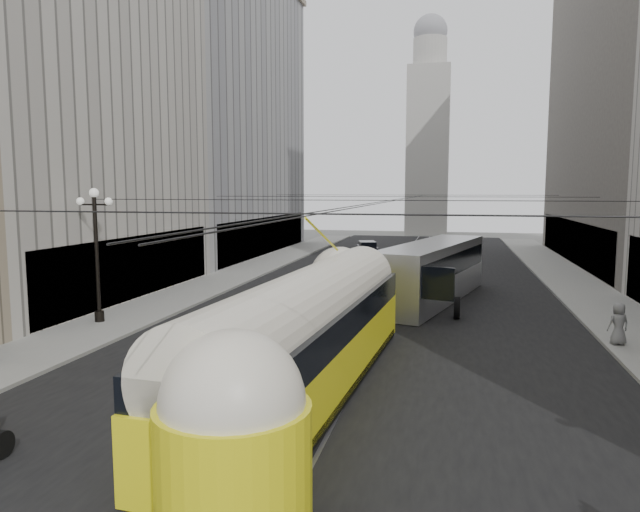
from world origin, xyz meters
The scene contains 16 objects.
road centered at (0.00, 32.50, 0.00)m, with size 20.00×85.00×0.02m, color black.
sidewalk_left centered at (-12.00, 36.00, 0.07)m, with size 4.00×72.00×0.15m, color gray.
sidewalk_right centered at (12.00, 36.00, 0.07)m, with size 4.00×72.00×0.15m, color gray.
rail_left centered at (-0.75, 32.50, 0.00)m, with size 0.12×85.00×0.04m, color gray.
rail_right centered at (0.75, 32.50, 0.00)m, with size 0.12×85.00×0.04m, color gray.
building_left_mid centered at (-20.00, 24.00, 17.31)m, with size 12.60×20.60×34.60m.
building_left_far centered at (-19.99, 48.00, 14.31)m, with size 12.60×28.60×28.60m.
distant_tower centered at (0.00, 80.00, 14.97)m, with size 6.00×6.00×31.36m.
lamppost_left_mid centered at (-12.60, 18.00, 3.74)m, with size 1.86×0.44×6.37m.
catenary centered at (0.12, 31.49, 5.88)m, with size 25.00×72.00×0.23m.
streetcar centered at (-0.50, 11.22, 1.95)m, with size 3.94×18.16×3.99m.
city_bus centered at (2.74, 27.64, 1.86)m, with size 6.08×13.78×3.39m.
sedan_white_far centered at (2.64, 45.78, 0.65)m, with size 3.42×4.89×1.43m.
sedan_dark_far centered at (-4.49, 50.87, 0.60)m, with size 2.83×4.53×1.33m.
pedestrian_crossing_a centered at (-1.32, 4.28, 0.93)m, with size 0.68×0.44×1.85m, color #232228.
pedestrian_sidewalk_right centered at (10.50, 19.15, 1.02)m, with size 0.85×0.52×1.73m, color slate.
Camera 1 is at (3.82, -5.72, 6.41)m, focal length 32.00 mm.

